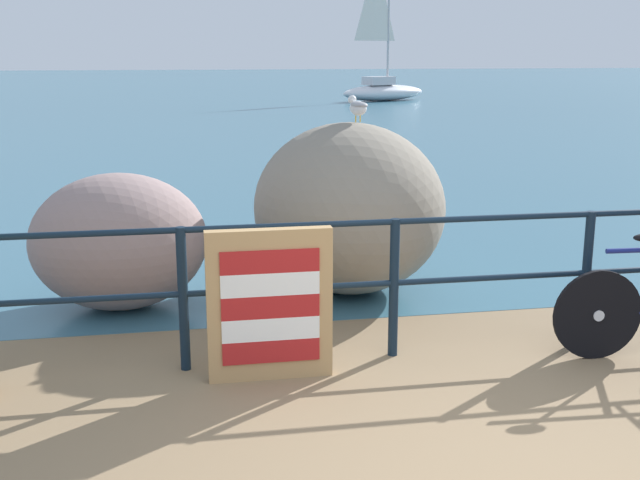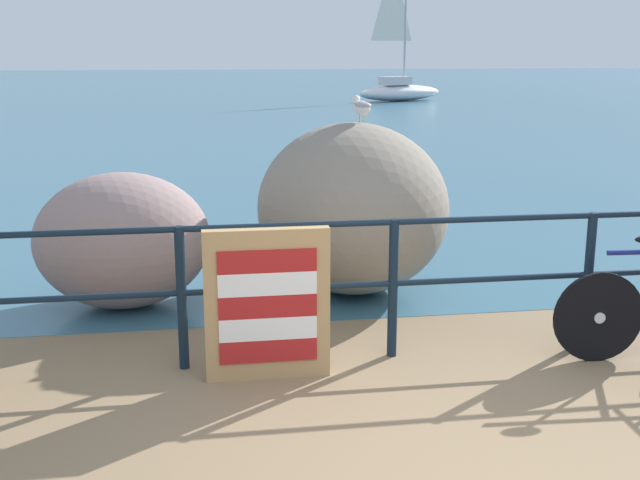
{
  "view_description": "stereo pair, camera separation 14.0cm",
  "coord_description": "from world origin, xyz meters",
  "px_view_note": "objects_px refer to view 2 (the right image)",
  "views": [
    {
      "loc": [
        -1.49,
        -3.29,
        2.17
      ],
      "look_at": [
        -0.47,
        2.35,
        0.79
      ],
      "focal_mm": 44.26,
      "sensor_mm": 36.0,
      "label": 1
    },
    {
      "loc": [
        -1.35,
        -3.32,
        2.17
      ],
      "look_at": [
        -0.47,
        2.35,
        0.79
      ],
      "focal_mm": 44.26,
      "sensor_mm": 36.0,
      "label": 2
    }
  ],
  "objects_px": {
    "folded_deckchair_stack": "(267,305)",
    "seagull": "(362,107)",
    "breakwater_boulder_main": "(352,208)",
    "breakwater_boulder_left": "(123,240)",
    "sailboat": "(399,85)"
  },
  "relations": [
    {
      "from": "folded_deckchair_stack",
      "to": "breakwater_boulder_left",
      "type": "bearing_deg",
      "value": 121.92
    },
    {
      "from": "folded_deckchair_stack",
      "to": "breakwater_boulder_left",
      "type": "xyz_separation_m",
      "value": [
        -1.09,
        1.75,
        0.07
      ]
    },
    {
      "from": "breakwater_boulder_main",
      "to": "breakwater_boulder_left",
      "type": "height_order",
      "value": "breakwater_boulder_main"
    },
    {
      "from": "breakwater_boulder_main",
      "to": "folded_deckchair_stack",
      "type": "bearing_deg",
      "value": -116.49
    },
    {
      "from": "breakwater_boulder_main",
      "to": "breakwater_boulder_left",
      "type": "distance_m",
      "value": 2.06
    },
    {
      "from": "folded_deckchair_stack",
      "to": "sailboat",
      "type": "bearing_deg",
      "value": 73.88
    },
    {
      "from": "folded_deckchair_stack",
      "to": "breakwater_boulder_main",
      "type": "xyz_separation_m",
      "value": [
        0.96,
        1.92,
        0.25
      ]
    },
    {
      "from": "seagull",
      "to": "breakwater_boulder_main",
      "type": "bearing_deg",
      "value": 87.54
    },
    {
      "from": "folded_deckchair_stack",
      "to": "seagull",
      "type": "bearing_deg",
      "value": 61.87
    },
    {
      "from": "breakwater_boulder_main",
      "to": "seagull",
      "type": "distance_m",
      "value": 0.92
    },
    {
      "from": "folded_deckchair_stack",
      "to": "seagull",
      "type": "relative_size",
      "value": 3.04
    },
    {
      "from": "seagull",
      "to": "sailboat",
      "type": "relative_size",
      "value": 0.06
    },
    {
      "from": "breakwater_boulder_main",
      "to": "breakwater_boulder_left",
      "type": "xyz_separation_m",
      "value": [
        -2.04,
        -0.17,
        -0.19
      ]
    },
    {
      "from": "breakwater_boulder_left",
      "to": "breakwater_boulder_main",
      "type": "bearing_deg",
      "value": 4.88
    },
    {
      "from": "folded_deckchair_stack",
      "to": "sailboat",
      "type": "distance_m",
      "value": 30.72
    }
  ]
}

